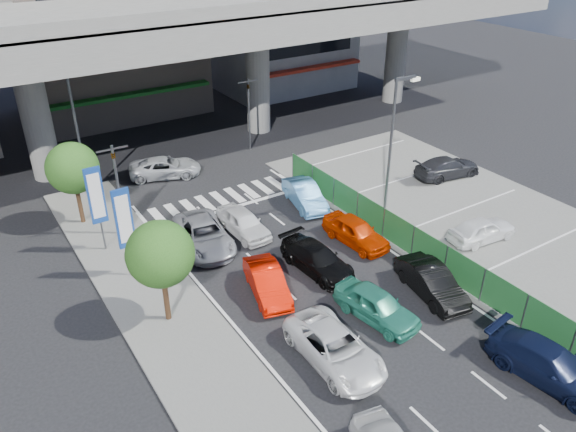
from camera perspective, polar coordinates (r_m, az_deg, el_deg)
ground at (r=25.15m, az=6.73°, el=-9.83°), size 120.00×120.00×0.00m
parking_lot at (r=33.17m, az=19.49°, el=-0.93°), size 12.00×28.00×0.06m
sidewalk_left at (r=25.15m, az=-12.01°, el=-10.19°), size 4.00×30.00×0.12m
fence_run at (r=28.30m, az=13.96°, el=-3.44°), size 0.16×22.00×1.80m
expressway at (r=39.57m, az=-13.88°, el=18.23°), size 64.00×14.00×10.75m
building_center at (r=50.11m, az=-18.33°, el=18.33°), size 14.00×10.90×15.00m
building_east at (r=55.80m, az=-1.05°, el=19.11°), size 12.00×10.90×12.00m
traffic_light_left at (r=29.99m, az=-17.14°, el=4.64°), size 1.60×1.24×5.20m
traffic_light_right at (r=40.22m, az=-4.04°, el=12.03°), size 1.60×1.24×5.20m
street_lamp_right at (r=30.91m, az=10.69°, el=7.86°), size 1.65×0.22×8.00m
street_lamp_left at (r=35.15m, az=-20.52°, el=9.13°), size 1.65×0.22×8.00m
signboard_near at (r=26.65m, az=-16.30°, el=-0.52°), size 0.80×0.14×4.70m
signboard_far at (r=29.17m, az=-18.89°, el=1.73°), size 0.80×0.14×4.70m
tree_near at (r=23.22m, az=-12.84°, el=-3.82°), size 2.80×2.80×4.80m
tree_far at (r=32.15m, az=-21.05°, el=4.54°), size 2.80×2.80×4.80m
minivan_navy_back at (r=23.77m, az=25.04°, el=-13.51°), size 2.60×4.98×1.38m
sedan_white_mid_left at (r=22.44m, az=4.77°, el=-13.17°), size 2.28×4.80×1.33m
taxi_teal_mid at (r=24.63m, az=8.99°, el=-8.94°), size 2.23×4.25×1.38m
hatch_black_mid_right at (r=26.49m, az=14.39°, el=-6.52°), size 2.21×4.39×1.38m
taxi_orange_left at (r=25.76m, az=-2.14°, el=-6.72°), size 2.34×4.16×1.30m
sedan_black_mid at (r=27.37m, az=2.96°, el=-4.37°), size 2.14×4.52×1.28m
taxi_orange_right at (r=29.65m, az=6.90°, el=-1.57°), size 1.94×4.16×1.38m
wagon_silver_front_left at (r=29.49m, az=-8.51°, el=-1.88°), size 2.99×5.25×1.38m
sedan_white_front_mid at (r=30.38m, az=-4.56°, el=-0.66°), size 1.74×4.01×1.35m
kei_truck_front_right at (r=33.15m, az=1.71°, el=2.16°), size 2.31×4.40×1.38m
crossing_wagon_silver at (r=37.70m, az=-12.38°, el=4.85°), size 5.05×3.61×1.28m
parked_sedan_white at (r=31.30m, az=19.10°, el=-1.28°), size 3.98×1.92×1.31m
parked_sedan_dgrey at (r=38.12m, az=15.89°, el=4.80°), size 4.75×2.45×1.32m
traffic_cone at (r=30.40m, az=12.12°, el=-1.80°), size 0.49×0.49×0.74m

